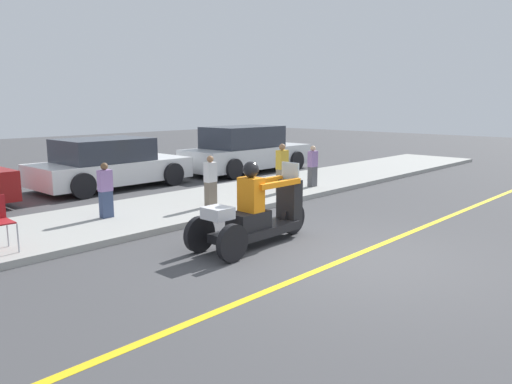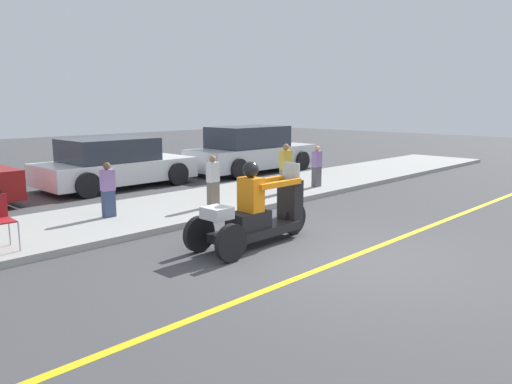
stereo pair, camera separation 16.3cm
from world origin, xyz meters
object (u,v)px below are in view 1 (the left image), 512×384
Objects in this scene: spectator_end_of_line at (211,182)px; spectator_with_child at (106,191)px; spectator_by_tree at (282,169)px; parked_car_lot_left at (109,164)px; motorcycle_trike at (257,216)px; parked_car_lot_right at (246,151)px; spectator_far_back at (313,167)px.

spectator_with_child is (-2.09, 0.69, -0.01)m from spectator_end_of_line.
parked_car_lot_left reaches higher than spectator_by_tree.
motorcycle_trike is 2.28× the size of spectator_with_child.
parked_car_lot_right is (2.69, 3.83, 0.02)m from spectator_by_tree.
motorcycle_trike is 2.23× the size of spectator_end_of_line.
parked_car_lot_right is (1.43, 3.82, 0.08)m from spectator_far_back.
spectator_by_tree is 0.29× the size of parked_car_lot_left.
spectator_with_child is at bearing 106.31° from motorcycle_trike.
spectator_far_back is 5.70m from spectator_with_child.
spectator_end_of_line is 0.23× the size of parked_car_lot_right.
spectator_far_back is at bearing 26.70° from motorcycle_trike.
spectator_end_of_line reaches higher than spectator_far_back.
parked_car_lot_left is (2.24, 3.64, 0.02)m from spectator_with_child.
parked_car_lot_right is (4.99, 3.78, 0.08)m from spectator_end_of_line.
motorcycle_trike reaches higher than spectator_far_back.
parked_car_lot_right reaches higher than spectator_end_of_line.
spectator_by_tree is (-1.27, -0.01, 0.06)m from spectator_far_back.
motorcycle_trike is 4.21m from spectator_by_tree.
spectator_end_of_line is at bearing 178.58° from spectator_by_tree.
motorcycle_trike is at bearing -145.66° from spectator_by_tree.
spectator_far_back is (3.57, -0.05, -0.00)m from spectator_end_of_line.
motorcycle_trike is at bearing -153.30° from spectator_far_back.
parked_car_lot_left is at bearing 58.36° from spectator_with_child.
parked_car_lot_left is (-3.41, 4.37, 0.01)m from spectator_far_back.
spectator_far_back is (4.74, 2.39, 0.15)m from motorcycle_trike.
parked_car_lot_left is at bearing 87.96° from spectator_end_of_line.
spectator_far_back is 0.26× the size of parked_car_lot_left.
spectator_by_tree is at bearing -9.62° from spectator_with_child.
motorcycle_trike is at bearing -73.69° from spectator_with_child.
spectator_by_tree is at bearing -179.48° from spectator_far_back.
spectator_by_tree reaches higher than spectator_far_back.
parked_car_lot_left is (0.15, 4.32, 0.01)m from spectator_end_of_line.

